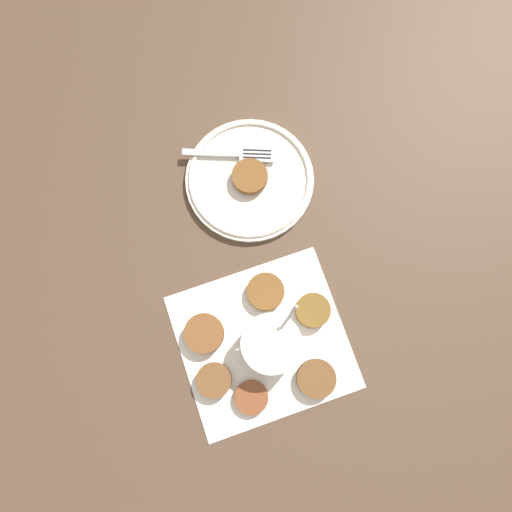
{
  "coord_description": "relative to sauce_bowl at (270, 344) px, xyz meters",
  "views": [
    {
      "loc": [
        0.03,
        0.02,
        0.89
      ],
      "look_at": [
        -0.0,
        -0.15,
        0.02
      ],
      "focal_mm": 35.0,
      "sensor_mm": 36.0,
      "label": 1
    }
  ],
  "objects": [
    {
      "name": "fritter_5",
      "position": [
        0.1,
        0.04,
        -0.02
      ],
      "size": [
        0.06,
        0.06,
        0.02
      ],
      "color": "brown",
      "rests_on": "napkin"
    },
    {
      "name": "fritter_3",
      "position": [
        -0.01,
        -0.09,
        -0.02
      ],
      "size": [
        0.07,
        0.07,
        0.02
      ],
      "color": "brown",
      "rests_on": "napkin"
    },
    {
      "name": "napkin",
      "position": [
        0.01,
        -0.01,
        -0.03
      ],
      "size": [
        0.32,
        0.3,
        0.0
      ],
      "color": "white",
      "rests_on": "ground_plane"
    },
    {
      "name": "fritter_on_plate",
      "position": [
        -0.02,
        -0.3,
        -0.01
      ],
      "size": [
        0.07,
        0.07,
        0.01
      ],
      "color": "brown",
      "rests_on": "serving_plate"
    },
    {
      "name": "fork",
      "position": [
        -0.01,
        -0.35,
        -0.01
      ],
      "size": [
        0.17,
        0.06,
        0.0
      ],
      "color": "silver",
      "rests_on": "serving_plate"
    },
    {
      "name": "serving_plate",
      "position": [
        -0.02,
        -0.3,
        -0.02
      ],
      "size": [
        0.24,
        0.24,
        0.02
      ],
      "color": "silver",
      "rests_on": "ground_plane"
    },
    {
      "name": "ground_plane",
      "position": [
        -0.0,
        -0.01,
        -0.03
      ],
      "size": [
        4.0,
        4.0,
        0.0
      ],
      "primitive_type": "plane",
      "color": "#4C3828"
    },
    {
      "name": "fritter_2",
      "position": [
        -0.09,
        -0.04,
        -0.02
      ],
      "size": [
        0.06,
        0.06,
        0.02
      ],
      "color": "brown",
      "rests_on": "napkin"
    },
    {
      "name": "sauce_bowl",
      "position": [
        0.0,
        0.0,
        0.0
      ],
      "size": [
        0.11,
        0.1,
        0.12
      ],
      "color": "silver",
      "rests_on": "napkin"
    },
    {
      "name": "fritter_0",
      "position": [
        0.11,
        -0.04,
        -0.02
      ],
      "size": [
        0.07,
        0.07,
        0.02
      ],
      "color": "brown",
      "rests_on": "napkin"
    },
    {
      "name": "fritter_4",
      "position": [
        -0.07,
        0.07,
        -0.02
      ],
      "size": [
        0.07,
        0.07,
        0.02
      ],
      "color": "brown",
      "rests_on": "napkin"
    },
    {
      "name": "fritter_1",
      "position": [
        0.05,
        0.08,
        -0.02
      ],
      "size": [
        0.06,
        0.06,
        0.01
      ],
      "color": "brown",
      "rests_on": "napkin"
    }
  ]
}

